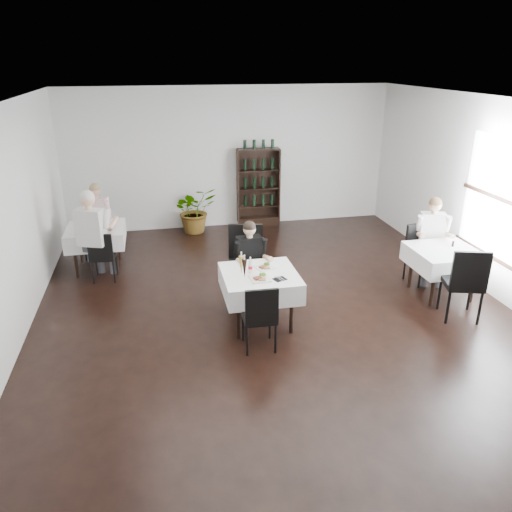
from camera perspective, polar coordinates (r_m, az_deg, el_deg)
The scene contains 24 objects.
room_shell at distance 6.68m, azimuth 2.98°, elevation 3.98°, with size 9.00×9.00×9.00m.
window_right at distance 8.25m, azimuth 27.17°, elevation 5.07°, with size 0.06×2.30×1.85m.
wine_shelf at distance 11.03m, azimuth 0.28°, elevation 7.72°, with size 0.90×0.28×1.75m.
main_table at distance 6.93m, azimuth 0.43°, elevation -3.09°, with size 1.03×1.03×0.77m.
left_table at distance 9.19m, azimuth -17.81°, elevation 2.22°, with size 0.98×0.98×0.77m.
right_table at distance 8.30m, azimuth 20.67°, elevation -0.25°, with size 0.98×0.98×0.77m.
potted_tree at distance 10.77m, azimuth -7.01°, elevation 5.26°, with size 0.89×0.77×0.99m, color #245A1E.
main_chair_far at distance 7.68m, azimuth -1.22°, elevation -0.20°, with size 0.62×0.63×1.15m.
main_chair_near at distance 6.33m, azimuth 0.47°, elevation -6.65°, with size 0.43×0.43×0.92m.
left_chair_far at distance 9.85m, azimuth -17.69°, elevation 3.27°, with size 0.51×0.52×1.01m.
left_chair_near at distance 8.66m, azimuth -17.17°, elevation 0.27°, with size 0.43×0.44×0.87m.
right_chair_far at distance 8.75m, azimuth 18.30°, elevation 0.74°, with size 0.52×0.53×0.97m.
right_chair_near at distance 7.59m, azimuth 22.79°, elevation -2.51°, with size 0.62×0.63×1.11m.
diner_main at distance 7.42m, azimuth -0.59°, elevation -0.17°, with size 0.52×0.53×1.31m.
diner_left_far at distance 9.69m, azimuth -17.79°, elevation 4.43°, with size 0.59×0.63×1.40m.
diner_left_near at distance 8.60m, azimuth -18.05°, elevation 2.98°, with size 0.69×0.73×1.58m.
diner_right_far at distance 8.72m, azimuth 19.52°, elevation 2.44°, with size 0.60×0.65×1.43m.
plate_far at distance 7.03m, azimuth 1.02°, elevation -1.26°, with size 0.30×0.30×0.07m.
plate_near at distance 6.67m, azimuth 0.49°, elevation -2.55°, with size 0.27×0.27×0.08m.
pilsner_dark at distance 6.69m, azimuth -1.33°, elevation -1.40°, with size 0.08×0.08×0.33m.
pilsner_lager at distance 6.81m, azimuth -1.68°, elevation -1.00°, with size 0.07×0.07×0.32m.
coke_bottle at distance 6.85m, azimuth -0.65°, elevation -1.19°, with size 0.06×0.06×0.23m.
napkin_cutlery at distance 6.69m, azimuth 2.75°, elevation -2.63°, with size 0.20×0.18×0.02m.
pepper_mill at distance 8.40m, azimuth 21.59°, elevation 1.31°, with size 0.04×0.04×0.09m, color black.
Camera 1 is at (-1.63, -6.14, 3.55)m, focal length 35.00 mm.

